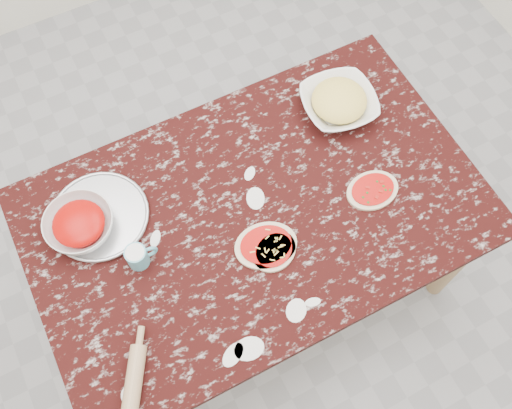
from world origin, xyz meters
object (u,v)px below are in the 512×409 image
object	(u,v)px
cheese_bowl	(339,103)
sauce_bowl	(80,225)
flour_mug	(138,256)
rolling_pin	(133,390)
worktable	(256,220)
pizza_tray	(100,217)

from	to	relation	value
cheese_bowl	sauce_bowl	bearing A→B (deg)	-178.28
sauce_bowl	cheese_bowl	bearing A→B (deg)	1.72
cheese_bowl	flour_mug	size ratio (longest dim) A/B	2.56
flour_mug	rolling_pin	distance (m)	0.42
sauce_bowl	worktable	bearing A→B (deg)	-20.38
sauce_bowl	rolling_pin	distance (m)	0.59
flour_mug	worktable	bearing A→B (deg)	-1.57
worktable	rolling_pin	world-z (taller)	rolling_pin
sauce_bowl	rolling_pin	xyz separation A→B (m)	(-0.04, -0.59, -0.01)
worktable	sauce_bowl	distance (m)	0.62
worktable	sauce_bowl	bearing A→B (deg)	159.62
pizza_tray	sauce_bowl	xyz separation A→B (m)	(-0.07, -0.02, 0.03)
cheese_bowl	worktable	bearing A→B (deg)	-153.07
worktable	pizza_tray	xyz separation A→B (m)	(-0.50, 0.23, 0.09)
cheese_bowl	flour_mug	bearing A→B (deg)	-165.80
pizza_tray	cheese_bowl	distance (m)	0.98
cheese_bowl	rolling_pin	bearing A→B (deg)	-150.54
worktable	flour_mug	xyz separation A→B (m)	(-0.44, 0.01, 0.13)
pizza_tray	flour_mug	distance (m)	0.23
pizza_tray	sauce_bowl	bearing A→B (deg)	-167.35
cheese_bowl	flour_mug	distance (m)	0.94
worktable	cheese_bowl	world-z (taller)	cheese_bowl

